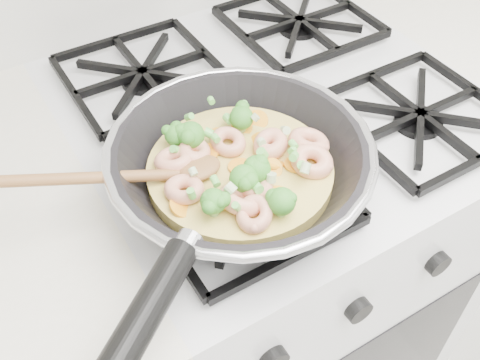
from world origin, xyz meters
TOP-DOWN VIEW (x-y plane):
  - stove at (0.00, 1.70)m, footprint 0.60×0.60m
  - skillet at (-0.15, 1.56)m, footprint 0.50×0.37m

SIDE VIEW (x-z plane):
  - stove at x=0.00m, z-range 0.00..0.92m
  - skillet at x=-0.15m, z-range 0.91..1.01m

